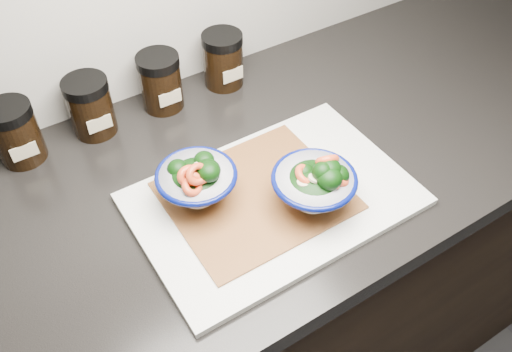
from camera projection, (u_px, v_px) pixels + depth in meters
cabinet at (216, 326)px, 1.26m from camera, size 3.43×0.58×0.86m
countertop at (202, 197)px, 0.93m from camera, size 3.50×0.60×0.04m
cutting_board at (273, 199)px, 0.90m from camera, size 0.45×0.30×0.01m
bamboo_mat at (256, 195)px, 0.89m from camera, size 0.28×0.24×0.00m
bowl_left at (197, 181)px, 0.85m from camera, size 0.13×0.13×0.10m
bowl_right at (315, 185)px, 0.85m from camera, size 0.14×0.14×0.11m
spice_jar_a at (16, 133)px, 0.93m from camera, size 0.08×0.08×0.11m
spice_jar_b at (90, 106)px, 0.99m from camera, size 0.08×0.08×0.11m
spice_jar_c at (161, 82)px, 1.04m from camera, size 0.08×0.08×0.11m
spice_jar_d at (223, 60)px, 1.09m from camera, size 0.08×0.08×0.11m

